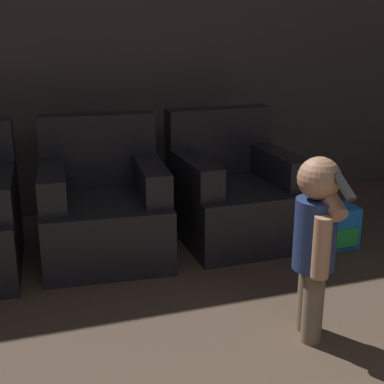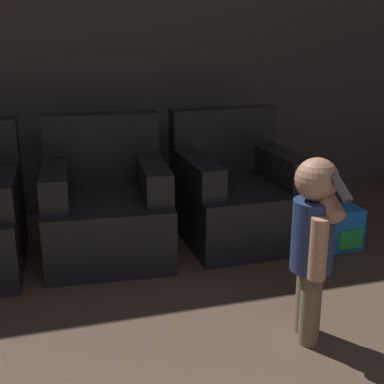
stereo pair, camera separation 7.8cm
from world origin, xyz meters
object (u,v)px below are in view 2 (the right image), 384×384
at_px(armchair_right, 236,194).
at_px(toy_backpack, 342,228).
at_px(armchair_middle, 106,206).
at_px(person_toddler, 314,236).

distance_m(armchair_right, toy_backpack, 0.74).
height_order(armchair_right, toy_backpack, armchair_right).
relative_size(armchair_middle, toy_backpack, 3.24).
distance_m(person_toddler, toy_backpack, 1.21).
xyz_separation_m(armchair_right, person_toddler, (-0.14, -1.30, 0.21)).
xyz_separation_m(armchair_right, toy_backpack, (0.59, -0.41, -0.16)).
height_order(armchair_middle, person_toddler, person_toddler).
bearing_deg(armchair_middle, person_toddler, -55.04).
distance_m(armchair_middle, armchair_right, 0.89).
xyz_separation_m(armchair_middle, armchair_right, (0.89, 0.00, 0.00)).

